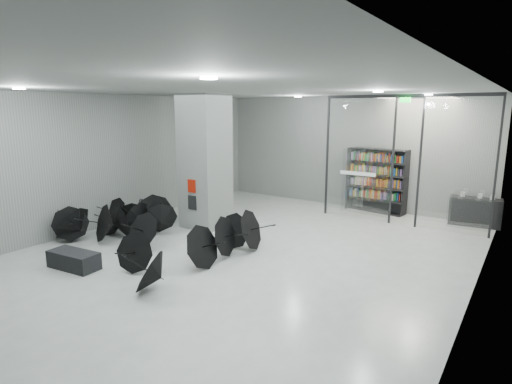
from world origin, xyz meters
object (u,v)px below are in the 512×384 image
Objects in this scene: bench at (74,260)px; umbrella_cluster at (149,232)px; column at (205,162)px; bookshelf at (377,180)px; shop_counter at (475,212)px.

umbrella_cluster is at bearing 82.95° from bench.
bench is at bearing -92.44° from column.
bookshelf is 0.40× the size of umbrella_cluster.
column is 0.71× the size of umbrella_cluster.
column is 8.48m from shop_counter.
shop_counter is (3.14, -0.02, -0.68)m from bookshelf.
bookshelf reaches higher than umbrella_cluster.
column is at bearing -151.22° from shop_counter.
bookshelf is (3.92, 9.11, 0.92)m from bench.
bench is at bearing -90.74° from umbrella_cluster.
umbrella_cluster is (0.03, 2.18, 0.11)m from bench.
column reaches higher than umbrella_cluster.
bench is at bearing -104.00° from bookshelf.
bench is at bearing -133.58° from shop_counter.
shop_counter is 9.86m from umbrella_cluster.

